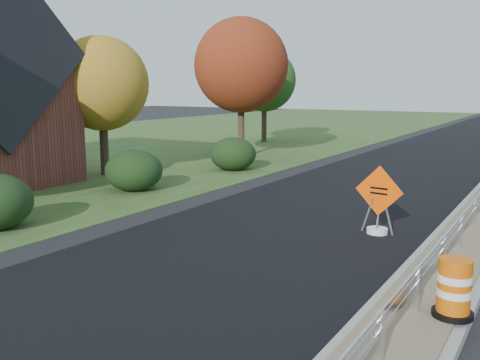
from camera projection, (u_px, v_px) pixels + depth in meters
The scene contains 10 objects.
ground at pixel (472, 236), 13.68m from camera, with size 140.00×140.00×0.00m, color black.
grass_verge_near at pixel (95, 146), 34.39m from camera, with size 30.00×120.00×0.03m, color #2D491F.
milled_overlay at pixel (402, 170), 24.34m from camera, with size 7.20×120.00×0.01m, color black.
hedge_mid at pixel (134, 170), 19.44m from camera, with size 2.09×2.09×1.52m, color black.
hedge_north at pixel (233, 154), 24.23m from camera, with size 2.09×2.09×1.52m, color black.
tree_near_yellow at pixel (101, 84), 22.38m from camera, with size 3.96×3.96×5.88m.
tree_near_red at pixel (241, 65), 27.92m from camera, with size 4.95×4.95×7.35m.
tree_near_back at pixel (264, 80), 36.30m from camera, with size 4.29×4.29×6.37m.
caution_sign at pixel (378, 217), 13.77m from camera, with size 1.29×0.54×1.79m.
barrel_median_near at pixel (454, 289), 8.26m from camera, with size 0.63×0.63×0.93m.
Camera 1 is at (1.80, -14.39, 3.76)m, focal length 40.00 mm.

